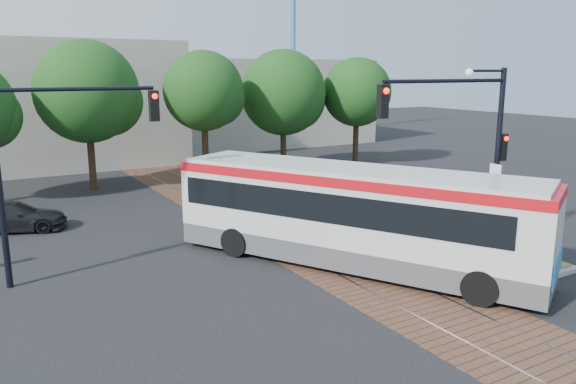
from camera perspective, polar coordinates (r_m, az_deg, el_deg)
name	(u,v)px	position (r m, az deg, el deg)	size (l,w,h in m)	color
ground	(358,271)	(17.84, 7.09, -7.92)	(120.00, 120.00, 0.00)	black
trackbed	(292,238)	(20.98, 0.42, -4.71)	(3.60, 40.00, 0.02)	brown
tree_row	(196,94)	(31.83, -9.35, 9.78)	(26.40, 5.60, 7.67)	#382314
warehouses	(111,103)	(43.16, -17.51, 8.61)	(40.00, 13.00, 8.00)	#ADA899
crane	(293,19)	(55.26, 0.52, 17.17)	(8.00, 0.50, 18.00)	#3F72B2
city_bus	(351,212)	(17.79, 6.43, -2.01)	(7.93, 11.56, 3.17)	#48484B
traffic_island	(487,244)	(20.35, 19.58, -5.03)	(2.20, 5.20, 1.13)	gray
signal_pole_main	(473,133)	(18.94, 18.31, 5.67)	(5.49, 0.46, 6.00)	black
signal_pole_left	(40,152)	(17.47, -23.87, 3.77)	(4.99, 0.34, 6.00)	black
parked_car	(12,216)	(24.29, -26.22, -2.24)	(1.62, 3.98, 1.16)	black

